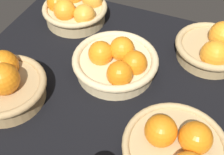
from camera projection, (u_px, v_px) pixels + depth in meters
market_tray at (111, 81)px, 86.70cm from camera, size 84.00×72.00×3.00cm
basket_near_right at (177, 149)px, 65.71cm from camera, size 23.92×23.92×10.65cm
basket_far_left at (75, 9)px, 101.12cm from camera, size 22.02×22.02×10.60cm
basket_near_left at (5, 85)px, 77.79cm from camera, size 22.06×22.06×12.50cm
basket_center at (117, 62)px, 83.94cm from camera, size 24.50×24.50×10.91cm
basket_far_right at (213, 48)px, 88.37cm from camera, size 21.39×21.39×10.74cm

